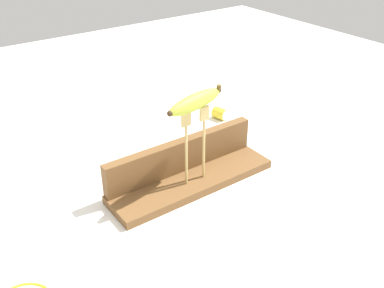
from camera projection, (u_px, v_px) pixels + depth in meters
name	position (u px, v px, depth m)	size (l,w,h in m)	color
ground_plane	(192.00, 184.00, 1.16)	(3.00, 3.00, 0.00)	silver
wooden_board	(192.00, 181.00, 1.15)	(0.45, 0.13, 0.02)	brown
board_backstop	(181.00, 155.00, 1.16)	(0.44, 0.03, 0.09)	brown
fork_stand_center	(195.00, 140.00, 1.08)	(0.08, 0.01, 0.20)	tan
banana_raised_center	(195.00, 102.00, 1.03)	(0.18, 0.07, 0.04)	#B2C138
banana_chunk_near	(220.00, 113.00, 1.49)	(0.05, 0.05, 0.04)	yellow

